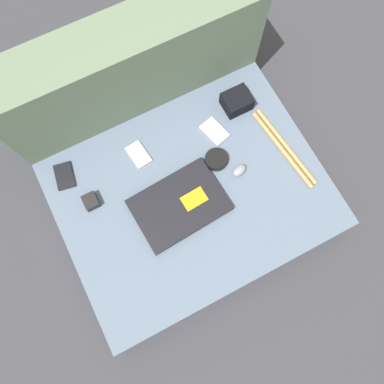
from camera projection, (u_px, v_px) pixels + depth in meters
The scene contains 12 objects.
ground_plane at pixel (192, 203), 1.55m from camera, with size 8.00×8.00×0.00m, color #38383D.
couch_seat at pixel (192, 198), 1.48m from camera, with size 1.00×0.77×0.14m.
couch_backrest at pixel (133, 77), 1.42m from camera, with size 1.00×0.20×0.51m.
laptop at pixel (179, 205), 1.39m from camera, with size 0.35×0.25×0.03m.
computer_mouse at pixel (239, 170), 1.42m from camera, with size 0.07×0.05×0.03m.
speaker_puck at pixel (216, 159), 1.44m from camera, with size 0.09×0.09×0.03m.
phone_silver at pixel (139, 155), 1.45m from camera, with size 0.08×0.11×0.01m.
phone_black at pixel (214, 131), 1.48m from camera, with size 0.09×0.12×0.01m.
phone_small at pixel (64, 176), 1.43m from camera, with size 0.08×0.11×0.01m.
camera_pouch at pixel (237, 101), 1.48m from camera, with size 0.11×0.09×0.07m.
charger_brick at pixel (91, 201), 1.39m from camera, with size 0.05×0.06×0.03m.
drumstick_pair at pixel (284, 148), 1.46m from camera, with size 0.08×0.37×0.02m.
Camera 1 is at (-0.17, -0.33, 1.51)m, focal length 35.00 mm.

